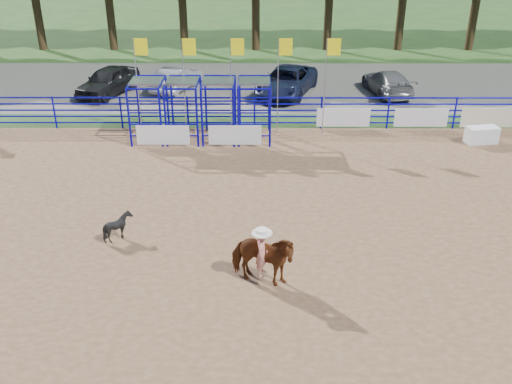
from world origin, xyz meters
TOP-DOWN VIEW (x-y plane):
  - ground at (0.00, 0.00)m, footprint 120.00×120.00m
  - arena_dirt at (0.00, 0.00)m, footprint 30.00×20.00m
  - gravel_strip at (0.00, 17.00)m, footprint 40.00×10.00m
  - announcer_table at (9.66, 8.27)m, footprint 1.40×0.84m
  - horse_and_rider at (0.26, -1.89)m, footprint 2.00×1.36m
  - calf at (-4.06, 0.38)m, footprint 0.82×0.74m
  - car_a at (-7.83, 15.27)m, footprint 3.16×4.60m
  - car_b at (-4.31, 16.08)m, footprint 2.63×4.01m
  - car_c at (1.68, 15.28)m, footprint 3.91×5.61m
  - car_d at (7.09, 15.40)m, footprint 2.38×4.50m
  - perimeter_fence at (0.00, 0.00)m, footprint 30.10×20.10m
  - chute_assembly at (-1.90, 8.84)m, footprint 19.32×2.41m

SIDE VIEW (x-z plane):
  - ground at x=0.00m, z-range 0.00..0.00m
  - gravel_strip at x=0.00m, z-range 0.00..0.01m
  - arena_dirt at x=0.00m, z-range 0.00..0.02m
  - announcer_table at x=9.66m, z-range 0.02..0.72m
  - calf at x=-4.06m, z-range 0.02..0.89m
  - car_d at x=7.09m, z-range 0.01..1.25m
  - car_b at x=-4.31m, z-range 0.01..1.26m
  - car_c at x=1.68m, z-range 0.01..1.43m
  - car_a at x=-7.83m, z-range 0.01..1.46m
  - perimeter_fence at x=0.00m, z-range 0.00..1.50m
  - horse_and_rider at x=0.26m, z-range -0.28..2.03m
  - chute_assembly at x=-1.90m, z-range -0.84..3.36m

